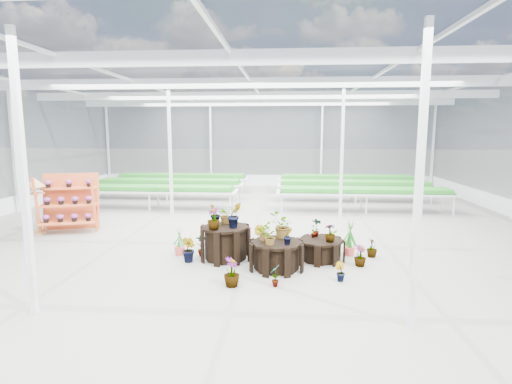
# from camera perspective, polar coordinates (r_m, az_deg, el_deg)

# --- Properties ---
(ground_plane) EXTENTS (24.00, 24.00, 0.00)m
(ground_plane) POSITION_cam_1_polar(r_m,az_deg,el_deg) (10.36, -1.88, -7.91)
(ground_plane) COLOR gray
(ground_plane) RESTS_ON ground
(greenhouse_shell) EXTENTS (18.00, 24.00, 4.50)m
(greenhouse_shell) POSITION_cam_1_polar(r_m,az_deg,el_deg) (9.96, -1.95, 4.60)
(greenhouse_shell) COLOR white
(greenhouse_shell) RESTS_ON ground
(steel_frame) EXTENTS (18.00, 24.00, 4.50)m
(steel_frame) POSITION_cam_1_polar(r_m,az_deg,el_deg) (9.96, -1.95, 4.60)
(steel_frame) COLOR silver
(steel_frame) RESTS_ON ground
(nursery_benches) EXTENTS (16.00, 7.00, 0.84)m
(nursery_benches) POSITION_cam_1_polar(r_m,az_deg,el_deg) (17.30, 0.62, 0.20)
(nursery_benches) COLOR silver
(nursery_benches) RESTS_ON ground
(plinth_tall) EXTENTS (1.34, 1.34, 0.78)m
(plinth_tall) POSITION_cam_1_polar(r_m,az_deg,el_deg) (9.37, -4.39, -7.24)
(plinth_tall) COLOR black
(plinth_tall) RESTS_ON ground
(plinth_mid) EXTENTS (1.50, 1.50, 0.61)m
(plinth_mid) POSITION_cam_1_polar(r_m,az_deg,el_deg) (8.72, 2.94, -9.03)
(plinth_mid) COLOR black
(plinth_mid) RESTS_ON ground
(plinth_low) EXTENTS (1.28, 1.28, 0.49)m
(plinth_low) POSITION_cam_1_polar(r_m,az_deg,el_deg) (9.44, 9.17, -8.13)
(plinth_low) COLOR black
(plinth_low) RESTS_ON ground
(shelf_rack) EXTENTS (1.79, 1.27, 1.71)m
(shelf_rack) POSITION_cam_1_polar(r_m,az_deg,el_deg) (13.00, -25.19, -1.47)
(shelf_rack) COLOR #CB562A
(shelf_rack) RESTS_ON ground
(bird_table) EXTENTS (0.51, 0.51, 1.65)m
(bird_table) POSITION_cam_1_polar(r_m,az_deg,el_deg) (13.09, -28.85, -1.81)
(bird_table) COLOR tan
(bird_table) RESTS_ON ground
(nursery_plants) EXTENTS (4.95, 2.82, 1.38)m
(nursery_plants) POSITION_cam_1_polar(r_m,az_deg,el_deg) (9.23, 2.16, -6.30)
(nursery_plants) COLOR #237923
(nursery_plants) RESTS_ON ground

